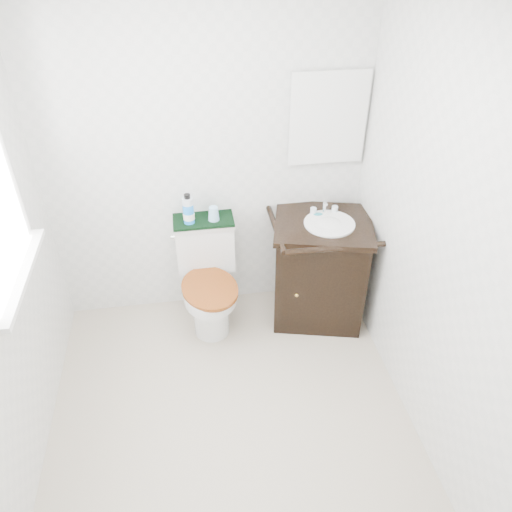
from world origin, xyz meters
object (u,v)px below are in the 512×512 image
object	(u,v)px
trash_bin	(211,310)
cup	(214,214)
vanity	(320,268)
toilet	(208,282)
mouthwash_bottle	(188,210)

from	to	relation	value
trash_bin	cup	bearing A→B (deg)	68.47
vanity	toilet	bearing A→B (deg)	175.48
vanity	cup	xyz separation A→B (m)	(-0.74, 0.17, 0.43)
trash_bin	mouthwash_bottle	size ratio (longest dim) A/B	1.29
trash_bin	cup	xyz separation A→B (m)	(0.07, 0.19, 0.72)
toilet	mouthwash_bottle	world-z (taller)	mouthwash_bottle
toilet	cup	bearing A→B (deg)	54.62
mouthwash_bottle	cup	world-z (taller)	mouthwash_bottle
trash_bin	mouthwash_bottle	xyz separation A→B (m)	(-0.10, 0.18, 0.77)
toilet	cup	xyz separation A→B (m)	(0.07, 0.10, 0.51)
trash_bin	cup	world-z (taller)	cup
toilet	mouthwash_bottle	distance (m)	0.58
mouthwash_bottle	trash_bin	bearing A→B (deg)	-61.40
vanity	trash_bin	distance (m)	0.87
mouthwash_bottle	cup	xyz separation A→B (m)	(0.17, 0.01, -0.05)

